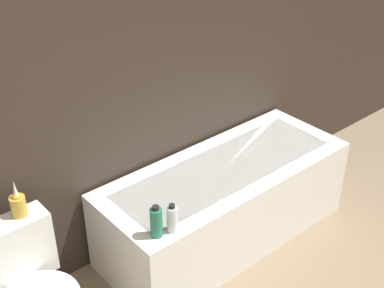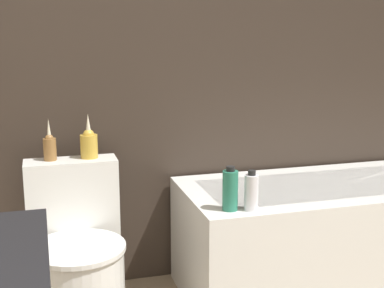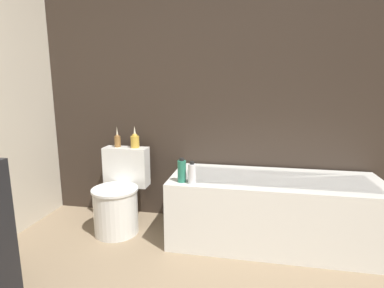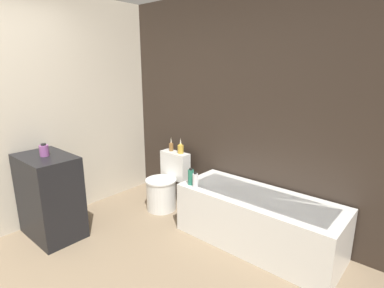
{
  "view_description": "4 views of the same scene",
  "coord_description": "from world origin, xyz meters",
  "px_view_note": "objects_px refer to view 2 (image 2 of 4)",
  "views": [
    {
      "loc": [
        -1.25,
        0.04,
        2.36
      ],
      "look_at": [
        0.22,
        1.76,
        1.0
      ],
      "focal_mm": 50.0,
      "sensor_mm": 36.0,
      "label": 1
    },
    {
      "loc": [
        -0.74,
        -0.21,
        1.28
      ],
      "look_at": [
        -0.15,
        1.86,
        0.81
      ],
      "focal_mm": 50.0,
      "sensor_mm": 36.0,
      "label": 2
    },
    {
      "loc": [
        0.47,
        -0.36,
        1.27
      ],
      "look_at": [
        0.05,
        1.83,
        0.83
      ],
      "focal_mm": 28.0,
      "sensor_mm": 36.0,
      "label": 3
    },
    {
      "loc": [
        1.99,
        -0.53,
        1.8
      ],
      "look_at": [
        -0.06,
        1.84,
        0.98
      ],
      "focal_mm": 28.0,
      "sensor_mm": 36.0,
      "label": 4
    }
  ],
  "objects_px": {
    "toilet": "(78,263)",
    "shampoo_bottle_short": "(251,192)",
    "shampoo_bottle_tall": "(230,190)",
    "bathtub": "(346,233)",
    "vase_silver": "(89,143)",
    "vase_gold": "(50,146)"
  },
  "relations": [
    {
      "from": "shampoo_bottle_short",
      "to": "shampoo_bottle_tall",
      "type": "bearing_deg",
      "value": 163.3
    },
    {
      "from": "toilet",
      "to": "vase_gold",
      "type": "distance_m",
      "value": 0.52
    },
    {
      "from": "vase_gold",
      "to": "shampoo_bottle_short",
      "type": "xyz_separation_m",
      "value": [
        0.78,
        -0.43,
        -0.15
      ]
    },
    {
      "from": "vase_gold",
      "to": "shampoo_bottle_short",
      "type": "height_order",
      "value": "vase_gold"
    },
    {
      "from": "bathtub",
      "to": "toilet",
      "type": "xyz_separation_m",
      "value": [
        -1.32,
        -0.03,
        0.02
      ]
    },
    {
      "from": "shampoo_bottle_tall",
      "to": "vase_silver",
      "type": "bearing_deg",
      "value": 142.53
    },
    {
      "from": "bathtub",
      "to": "toilet",
      "type": "relative_size",
      "value": 2.34
    },
    {
      "from": "toilet",
      "to": "shampoo_bottle_tall",
      "type": "height_order",
      "value": "shampoo_bottle_tall"
    },
    {
      "from": "toilet",
      "to": "vase_silver",
      "type": "bearing_deg",
      "value": 67.44
    },
    {
      "from": "toilet",
      "to": "shampoo_bottle_short",
      "type": "xyz_separation_m",
      "value": [
        0.7,
        -0.23,
        0.33
      ]
    },
    {
      "from": "bathtub",
      "to": "shampoo_bottle_short",
      "type": "distance_m",
      "value": 0.75
    },
    {
      "from": "bathtub",
      "to": "shampoo_bottle_tall",
      "type": "distance_m",
      "value": 0.82
    },
    {
      "from": "shampoo_bottle_tall",
      "to": "shampoo_bottle_short",
      "type": "xyz_separation_m",
      "value": [
        0.08,
        -0.03,
        -0.01
      ]
    },
    {
      "from": "toilet",
      "to": "shampoo_bottle_tall",
      "type": "relative_size",
      "value": 3.78
    },
    {
      "from": "bathtub",
      "to": "vase_silver",
      "type": "bearing_deg",
      "value": 171.72
    },
    {
      "from": "bathtub",
      "to": "shampoo_bottle_tall",
      "type": "bearing_deg",
      "value": -162.16
    },
    {
      "from": "shampoo_bottle_short",
      "to": "toilet",
      "type": "bearing_deg",
      "value": 162.12
    },
    {
      "from": "bathtub",
      "to": "vase_gold",
      "type": "height_order",
      "value": "vase_gold"
    },
    {
      "from": "vase_silver",
      "to": "vase_gold",
      "type": "bearing_deg",
      "value": 179.62
    },
    {
      "from": "shampoo_bottle_short",
      "to": "bathtub",
      "type": "bearing_deg",
      "value": 22.08
    },
    {
      "from": "toilet",
      "to": "shampoo_bottle_short",
      "type": "relative_size",
      "value": 4.15
    },
    {
      "from": "toilet",
      "to": "shampoo_bottle_short",
      "type": "distance_m",
      "value": 0.8
    }
  ]
}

